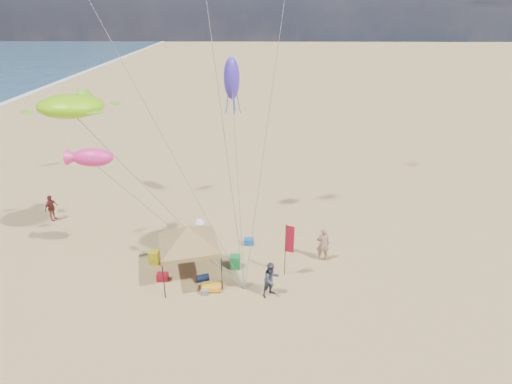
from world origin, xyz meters
TOP-DOWN VIEW (x-y plane):
  - ground at (0.00, 0.00)m, footprint 280.00×280.00m
  - canopy_tent at (-3.23, 1.44)m, footprint 5.24×5.24m
  - feather_flag at (1.61, 1.65)m, footprint 0.42×0.18m
  - cooler_red at (-4.59, 1.16)m, footprint 0.54×0.38m
  - cooler_blue at (-0.43, 4.58)m, footprint 0.54×0.38m
  - bag_navy at (-2.60, 1.12)m, footprint 0.69×0.54m
  - bag_orange at (-4.89, 5.28)m, footprint 0.54×0.69m
  - chair_green at (-1.07, 2.31)m, footprint 0.50×0.50m
  - chair_yellow at (-5.35, 2.66)m, footprint 0.50×0.50m
  - crate_grey at (-2.37, 0.09)m, footprint 0.34×0.30m
  - beach_cart at (-2.09, 0.36)m, footprint 0.90×0.50m
  - person_near_a at (3.53, 3.14)m, footprint 0.71×0.48m
  - person_near_b at (0.75, 0.09)m, footprint 1.08×1.04m
  - person_near_c at (-3.16, 4.45)m, footprint 1.23×0.98m
  - person_far_a at (-12.89, 7.34)m, footprint 0.68×1.08m
  - turtle_kite at (-8.72, 3.52)m, footprint 3.41×2.88m
  - fish_kite at (-7.57, 2.36)m, footprint 2.05×1.28m
  - squid_kite at (-1.49, 8.62)m, footprint 1.20×1.20m

SIDE VIEW (x-z plane):
  - ground at x=0.00m, z-range 0.00..0.00m
  - crate_grey at x=-2.37m, z-range 0.00..0.28m
  - bag_navy at x=-2.60m, z-range 0.00..0.36m
  - bag_orange at x=-4.89m, z-range 0.00..0.36m
  - cooler_red at x=-4.59m, z-range 0.00..0.38m
  - cooler_blue at x=-0.43m, z-range 0.00..0.38m
  - beach_cart at x=-2.09m, z-range 0.08..0.32m
  - chair_green at x=-1.07m, z-range 0.00..0.70m
  - chair_yellow at x=-5.35m, z-range 0.00..0.70m
  - person_near_c at x=-3.16m, z-range 0.00..1.67m
  - person_far_a at x=-12.89m, z-range 0.00..1.71m
  - person_near_b at x=0.75m, z-range 0.00..1.76m
  - person_near_a at x=3.53m, z-range 0.00..1.90m
  - feather_flag at x=1.61m, z-range 0.49..3.40m
  - canopy_tent at x=-3.23m, z-range 1.11..4.46m
  - fish_kite at x=-7.57m, z-range 5.57..6.42m
  - turtle_kite at x=-8.72m, z-range 7.61..8.64m
  - squid_kite at x=-1.49m, z-range 7.41..9.80m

